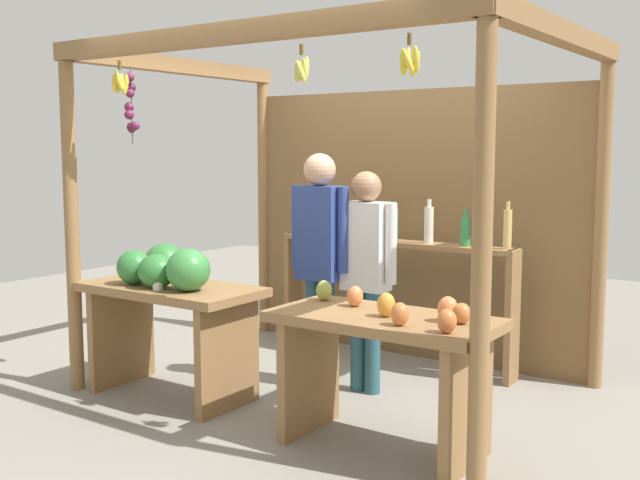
# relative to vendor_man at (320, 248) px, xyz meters

# --- Properties ---
(ground_plane) EXTENTS (12.00, 12.00, 0.00)m
(ground_plane) POSITION_rel_vendor_man_xyz_m (0.11, 0.06, -1.03)
(ground_plane) COLOR gray
(ground_plane) RESTS_ON ground
(market_stall) EXTENTS (3.21, 2.28, 2.45)m
(market_stall) POSITION_rel_vendor_man_xyz_m (0.10, 0.57, 0.41)
(market_stall) COLOR olive
(market_stall) RESTS_ON ground
(fruit_counter_left) EXTENTS (1.30, 0.67, 1.08)m
(fruit_counter_left) POSITION_rel_vendor_man_xyz_m (-0.75, -0.77, -0.31)
(fruit_counter_left) COLOR olive
(fruit_counter_left) RESTS_ON ground
(fruit_counter_right) EXTENTS (1.30, 0.64, 0.93)m
(fruit_counter_right) POSITION_rel_vendor_man_xyz_m (0.97, -0.75, -0.44)
(fruit_counter_right) COLOR olive
(fruit_counter_right) RESTS_ON ground
(bottle_shelf_unit) EXTENTS (2.06, 0.22, 1.35)m
(bottle_shelf_unit) POSITION_rel_vendor_man_xyz_m (0.12, 0.87, -0.22)
(bottle_shelf_unit) COLOR olive
(bottle_shelf_unit) RESTS_ON ground
(vendor_man) EXTENTS (0.48, 0.23, 1.70)m
(vendor_man) POSITION_rel_vendor_man_xyz_m (0.00, 0.00, 0.00)
(vendor_man) COLOR #2D5867
(vendor_man) RESTS_ON ground
(vendor_woman) EXTENTS (0.48, 0.21, 1.58)m
(vendor_woman) POSITION_rel_vendor_man_xyz_m (0.33, 0.10, -0.09)
(vendor_woman) COLOR #2A5764
(vendor_woman) RESTS_ON ground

